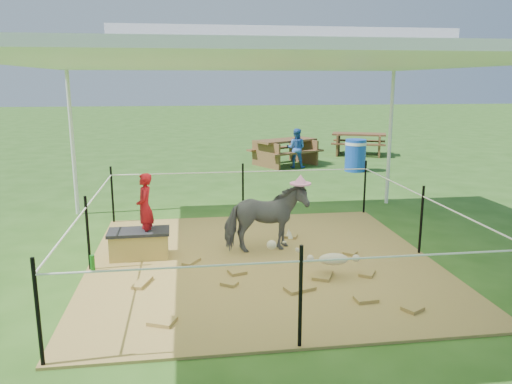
{
  "coord_description": "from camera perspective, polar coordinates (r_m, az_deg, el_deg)",
  "views": [
    {
      "loc": [
        -0.98,
        -6.32,
        2.4
      ],
      "look_at": [
        0.0,
        0.6,
        0.85
      ],
      "focal_mm": 35.0,
      "sensor_mm": 36.0,
      "label": 1
    }
  ],
  "objects": [
    {
      "name": "ground",
      "position": [
        6.83,
        0.71,
        -8.07
      ],
      "size": [
        90.0,
        90.0,
        0.0
      ],
      "primitive_type": "plane",
      "color": "#2D5919",
      "rests_on": "ground"
    },
    {
      "name": "hay_patch",
      "position": [
        6.83,
        0.71,
        -7.95
      ],
      "size": [
        4.6,
        4.6,
        0.03
      ],
      "primitive_type": "cube",
      "color": "brown",
      "rests_on": "ground"
    },
    {
      "name": "canopy_tent",
      "position": [
        6.4,
        0.78,
        15.11
      ],
      "size": [
        6.3,
        6.3,
        2.9
      ],
      "color": "silver",
      "rests_on": "ground"
    },
    {
      "name": "rope_fence",
      "position": [
        6.63,
        0.73,
        -2.86
      ],
      "size": [
        4.54,
        4.54,
        1.0
      ],
      "color": "black",
      "rests_on": "ground"
    },
    {
      "name": "straw_bale",
      "position": [
        7.07,
        -13.19,
        -5.95
      ],
      "size": [
        0.78,
        0.4,
        0.34
      ],
      "primitive_type": "cube",
      "rotation": [
        0.0,
        0.0,
        0.02
      ],
      "color": "olive",
      "rests_on": "hay_patch"
    },
    {
      "name": "dark_cloth",
      "position": [
        7.01,
        -13.26,
        -4.45
      ],
      "size": [
        0.83,
        0.45,
        0.04
      ],
      "primitive_type": "cube",
      "rotation": [
        0.0,
        0.0,
        0.02
      ],
      "color": "black",
      "rests_on": "straw_bale"
    },
    {
      "name": "woman",
      "position": [
        6.89,
        -12.62,
        -0.9
      ],
      "size": [
        0.23,
        0.34,
        0.93
      ],
      "primitive_type": "imported",
      "rotation": [
        0.0,
        0.0,
        -1.55
      ],
      "color": "#AE1018",
      "rests_on": "straw_bale"
    },
    {
      "name": "green_bottle",
      "position": [
        6.75,
        -18.18,
        -7.75
      ],
      "size": [
        0.06,
        0.06,
        0.22
      ],
      "primitive_type": "cylinder",
      "rotation": [
        0.0,
        0.0,
        0.02
      ],
      "color": "#176818",
      "rests_on": "hay_patch"
    },
    {
      "name": "pony",
      "position": [
        7.04,
        1.12,
        -3.04
      ],
      "size": [
        1.21,
        0.67,
        0.97
      ],
      "primitive_type": "imported",
      "rotation": [
        0.0,
        0.0,
        1.71
      ],
      "color": "#49484D",
      "rests_on": "hay_patch"
    },
    {
      "name": "pink_hat",
      "position": [
        6.91,
        1.14,
        1.38
      ],
      "size": [
        0.3,
        0.3,
        0.14
      ],
      "primitive_type": "cylinder",
      "color": "pink",
      "rests_on": "pony"
    },
    {
      "name": "foal",
      "position": [
        6.26,
        8.87,
        -7.33
      ],
      "size": [
        1.0,
        0.62,
        0.53
      ],
      "primitive_type": null,
      "rotation": [
        0.0,
        0.0,
        -0.11
      ],
      "color": "#C1B48D",
      "rests_on": "hay_patch"
    },
    {
      "name": "trash_barrel",
      "position": [
        13.87,
        11.29,
        4.13
      ],
      "size": [
        0.63,
        0.63,
        0.87
      ],
      "primitive_type": "cylinder",
      "rotation": [
        0.0,
        0.0,
        0.13
      ],
      "color": "blue",
      "rests_on": "ground"
    },
    {
      "name": "picnic_table_near",
      "position": [
        14.62,
        3.35,
        4.55
      ],
      "size": [
        2.22,
        2.01,
        0.76
      ],
      "primitive_type": "cube",
      "rotation": [
        0.0,
        0.0,
        0.49
      ],
      "color": "brown",
      "rests_on": "ground"
    },
    {
      "name": "picnic_table_far",
      "position": [
        17.02,
        11.65,
        5.39
      ],
      "size": [
        2.06,
        1.79,
        0.72
      ],
      "primitive_type": "cube",
      "rotation": [
        0.0,
        0.0,
        -0.37
      ],
      "color": "brown",
      "rests_on": "ground"
    },
    {
      "name": "distant_person",
      "position": [
        14.17,
        4.6,
        5.01
      ],
      "size": [
        0.65,
        0.58,
        1.11
      ],
      "primitive_type": "imported",
      "rotation": [
        0.0,
        0.0,
        2.79
      ],
      "color": "blue",
      "rests_on": "ground"
    }
  ]
}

